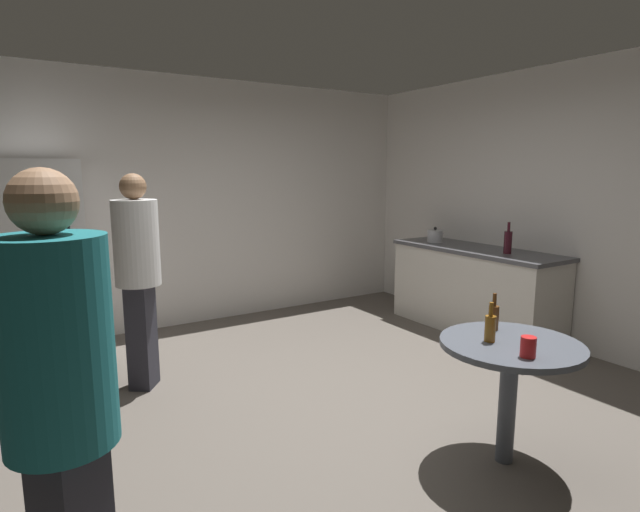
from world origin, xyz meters
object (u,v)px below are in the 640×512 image
(refrigerator, at_px, (40,262))
(plastic_cup_red, at_px, (528,347))
(wine_bottle_on_counter, at_px, (508,242))
(beer_bottle_amber, at_px, (490,327))
(kettle, at_px, (435,236))
(beer_bottle_brown, at_px, (494,317))
(person_in_white_shirt, at_px, (138,265))
(foreground_table, at_px, (510,359))
(person_in_teal_shirt, at_px, (60,396))

(refrigerator, xyz_separation_m, plastic_cup_red, (2.02, -3.50, -0.11))
(refrigerator, height_order, wine_bottle_on_counter, refrigerator)
(refrigerator, distance_m, beer_bottle_amber, 3.82)
(kettle, bearing_deg, wine_bottle_on_counter, -89.36)
(wine_bottle_on_counter, distance_m, beer_bottle_brown, 2.06)
(beer_bottle_amber, height_order, person_in_white_shirt, person_in_white_shirt)
(foreground_table, relative_size, beer_bottle_amber, 3.48)
(beer_bottle_brown, height_order, person_in_teal_shirt, person_in_teal_shirt)
(refrigerator, relative_size, beer_bottle_amber, 7.83)
(person_in_teal_shirt, bearing_deg, refrigerator, 60.08)
(foreground_table, bearing_deg, refrigerator, 123.09)
(beer_bottle_amber, bearing_deg, person_in_white_shirt, 124.08)
(wine_bottle_on_counter, xyz_separation_m, beer_bottle_amber, (-1.86, -1.32, -0.20))
(plastic_cup_red, bearing_deg, kettle, 53.82)
(plastic_cup_red, bearing_deg, refrigerator, 120.05)
(wine_bottle_on_counter, relative_size, plastic_cup_red, 2.82)
(beer_bottle_brown, bearing_deg, foreground_table, -114.82)
(refrigerator, relative_size, beer_bottle_brown, 7.83)
(plastic_cup_red, xyz_separation_m, person_in_teal_shirt, (-2.17, 0.14, 0.21))
(refrigerator, relative_size, wine_bottle_on_counter, 5.81)
(foreground_table, bearing_deg, person_in_teal_shirt, -178.48)
(kettle, xyz_separation_m, beer_bottle_amber, (-1.85, -2.29, -0.15))
(kettle, xyz_separation_m, foreground_table, (-1.75, -2.37, -0.34))
(foreground_table, xyz_separation_m, beer_bottle_amber, (-0.10, 0.07, 0.19))
(kettle, bearing_deg, foreground_table, -126.44)
(beer_bottle_brown, bearing_deg, plastic_cup_red, -118.92)
(kettle, distance_m, foreground_table, 2.96)
(foreground_table, height_order, person_in_white_shirt, person_in_white_shirt)
(wine_bottle_on_counter, distance_m, beer_bottle_amber, 2.29)
(foreground_table, xyz_separation_m, plastic_cup_red, (-0.13, -0.20, 0.16))
(foreground_table, relative_size, person_in_teal_shirt, 0.47)
(refrigerator, distance_m, person_in_teal_shirt, 3.36)
(beer_bottle_amber, xyz_separation_m, person_in_white_shirt, (-1.45, 2.15, 0.17))
(beer_bottle_amber, xyz_separation_m, plastic_cup_red, (-0.03, -0.27, -0.03))
(kettle, relative_size, beer_bottle_amber, 1.06)
(kettle, xyz_separation_m, plastic_cup_red, (-1.88, -2.57, -0.18))
(plastic_cup_red, bearing_deg, beer_bottle_amber, 83.52)
(kettle, height_order, person_in_white_shirt, person_in_white_shirt)
(beer_bottle_amber, bearing_deg, wine_bottle_on_counter, 35.50)
(beer_bottle_brown, xyz_separation_m, person_in_white_shirt, (-1.65, 2.02, 0.17))
(person_in_teal_shirt, bearing_deg, beer_bottle_amber, -23.93)
(beer_bottle_brown, bearing_deg, person_in_white_shirt, 129.23)
(wine_bottle_on_counter, bearing_deg, person_in_teal_shirt, -160.19)
(person_in_teal_shirt, bearing_deg, kettle, 3.54)
(beer_bottle_amber, bearing_deg, foreground_table, -37.70)
(foreground_table, distance_m, person_in_teal_shirt, 2.32)
(kettle, height_order, beer_bottle_amber, kettle)
(refrigerator, relative_size, person_in_teal_shirt, 1.05)
(foreground_table, bearing_deg, plastic_cup_red, -122.91)
(refrigerator, height_order, beer_bottle_amber, refrigerator)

